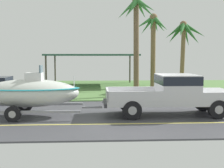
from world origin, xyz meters
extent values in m
cube|color=#424247|center=(0.00, 0.00, -0.03)|extent=(36.00, 8.00, 0.06)
cube|color=#567F42|center=(0.00, 11.00, 0.00)|extent=(36.00, 14.00, 0.11)
cube|color=#DBCC4C|center=(0.00, -1.80, 0.00)|extent=(34.20, 0.12, 0.01)
cube|color=silver|center=(1.54, -0.16, 0.63)|extent=(5.55, 1.98, 0.22)
cube|color=silver|center=(3.54, -0.16, 0.93)|extent=(1.55, 1.98, 0.38)
cube|color=silver|center=(1.93, -0.16, 1.28)|extent=(1.66, 1.98, 1.09)
cube|color=black|center=(1.93, -0.16, 1.60)|extent=(1.68, 2.00, 0.38)
cube|color=gray|center=(-0.07, -0.16, 0.76)|extent=(2.33, 1.98, 0.04)
cube|color=silver|center=(-0.07, 0.79, 0.96)|extent=(2.33, 0.08, 0.45)
cube|color=silver|center=(-0.07, -1.11, 0.96)|extent=(2.33, 0.08, 0.45)
cube|color=silver|center=(-1.19, -0.16, 0.96)|extent=(0.08, 1.98, 0.45)
cube|color=#333338|center=(-1.29, -0.16, 0.57)|extent=(0.12, 1.78, 0.16)
sphere|color=#B2B2B7|center=(-1.41, -0.16, 0.62)|extent=(0.10, 0.10, 0.10)
cylinder|color=black|center=(3.46, 0.71, 0.40)|extent=(0.80, 0.28, 0.80)
cylinder|color=#9E9EA3|center=(3.46, 0.71, 0.40)|extent=(0.36, 0.29, 0.36)
cylinder|color=black|center=(3.46, -1.04, 0.40)|extent=(0.80, 0.28, 0.80)
cylinder|color=#9E9EA3|center=(3.46, -1.04, 0.40)|extent=(0.36, 0.29, 0.36)
cylinder|color=black|center=(-0.18, 0.71, 0.40)|extent=(0.80, 0.28, 0.80)
cylinder|color=#9E9EA3|center=(-0.18, 0.71, 0.40)|extent=(0.36, 0.29, 0.36)
cylinder|color=black|center=(-0.18, -1.04, 0.40)|extent=(0.80, 0.28, 0.80)
cylinder|color=#9E9EA3|center=(-0.18, -1.04, 0.40)|extent=(0.36, 0.29, 0.36)
cube|color=gray|center=(-1.86, -0.16, 0.38)|extent=(0.90, 0.10, 0.08)
cube|color=gray|center=(-4.58, 0.82, 0.38)|extent=(4.54, 0.12, 0.10)
cube|color=gray|center=(-4.58, -1.14, 0.38)|extent=(4.54, 0.12, 0.10)
cylinder|color=black|center=(-5.03, 0.88, 0.32)|extent=(0.64, 0.22, 0.64)
cylinder|color=#9E9EA3|center=(-5.03, 0.88, 0.32)|extent=(0.29, 0.23, 0.29)
cylinder|color=black|center=(-5.03, -1.20, 0.32)|extent=(0.64, 0.22, 0.64)
cylinder|color=#9E9EA3|center=(-5.03, -1.20, 0.32)|extent=(0.29, 0.23, 0.29)
ellipsoid|color=silver|center=(-4.58, -0.16, 1.03)|extent=(4.30, 1.83, 1.21)
ellipsoid|color=teal|center=(-4.58, -0.16, 1.25)|extent=(4.39, 1.86, 0.12)
cube|color=silver|center=(-4.37, -0.16, 1.60)|extent=(0.70, 0.60, 0.65)
cube|color=slate|center=(-4.07, -0.16, 2.08)|extent=(0.06, 0.56, 0.36)
cylinder|color=silver|center=(-2.65, -0.16, 1.53)|extent=(0.04, 0.04, 0.50)
cylinder|color=black|center=(-6.50, 5.98, 0.33)|extent=(0.66, 0.22, 0.66)
cylinder|color=#9E9EA3|center=(-6.50, 5.98, 0.33)|extent=(0.30, 0.23, 0.30)
cylinder|color=black|center=(-6.50, 4.28, 0.33)|extent=(0.66, 0.22, 0.66)
cylinder|color=#9E9EA3|center=(-6.50, 4.28, 0.33)|extent=(0.30, 0.23, 0.30)
cylinder|color=#4C4238|center=(1.62, 15.56, 1.34)|extent=(0.14, 0.14, 2.68)
cylinder|color=#4C4238|center=(1.62, 10.41, 1.34)|extent=(0.14, 0.14, 2.68)
cylinder|color=#4C4238|center=(-5.67, 15.56, 1.34)|extent=(0.14, 0.14, 2.68)
cylinder|color=#4C4238|center=(-5.67, 10.41, 1.34)|extent=(0.14, 0.14, 2.68)
cube|color=#2D5647|center=(-2.02, 12.98, 2.75)|extent=(7.79, 5.65, 0.14)
cylinder|color=brown|center=(0.97, 6.28, 3.14)|extent=(0.35, 0.74, 6.29)
cone|color=#387A38|center=(1.55, 6.26, 5.73)|extent=(1.38, 0.35, 1.31)
cone|color=#387A38|center=(1.36, 6.90, 5.78)|extent=(1.15, 1.56, 1.25)
cone|color=#387A38|center=(0.68, 6.98, 5.81)|extent=(0.96, 1.70, 1.22)
cone|color=#387A38|center=(0.36, 6.37, 5.69)|extent=(1.45, 0.50, 1.39)
cone|color=#387A38|center=(0.69, 5.84, 5.80)|extent=(1.06, 1.35, 1.26)
cone|color=#387A38|center=(1.41, 5.49, 5.81)|extent=(1.20, 1.84, 1.19)
sphere|color=brown|center=(0.97, 6.28, 6.28)|extent=(0.56, 0.56, 0.56)
cylinder|color=brown|center=(3.09, 11.42, 2.93)|extent=(0.40, 0.51, 5.86)
cone|color=#387A38|center=(3.58, 11.47, 5.27)|extent=(1.29, 0.50, 1.41)
cone|color=#387A38|center=(3.39, 11.99, 5.31)|extent=(1.08, 1.58, 1.41)
cone|color=#387A38|center=(2.66, 11.93, 5.19)|extent=(1.25, 1.40, 1.55)
cone|color=#387A38|center=(2.37, 11.47, 5.41)|extent=(1.67, 0.48, 1.21)
cone|color=#387A38|center=(2.87, 11.02, 5.29)|extent=(0.85, 1.18, 1.33)
cone|color=#387A38|center=(3.53, 10.82, 5.29)|extent=(1.34, 1.63, 1.45)
sphere|color=brown|center=(3.09, 11.42, 5.86)|extent=(0.64, 0.64, 0.64)
cylinder|color=brown|center=(4.94, 9.14, 2.53)|extent=(0.33, 0.69, 5.07)
cone|color=#286028|center=(5.75, 9.08, 4.60)|extent=(1.83, 0.49, 1.23)
cone|color=#286028|center=(5.34, 9.69, 4.27)|extent=(1.24, 1.52, 1.79)
cone|color=#286028|center=(4.58, 9.84, 4.39)|extent=(1.22, 1.83, 1.64)
cone|color=#286028|center=(4.27, 9.12, 4.53)|extent=(1.55, 0.38, 1.31)
cone|color=#286028|center=(4.61, 8.37, 4.56)|extent=(1.12, 1.89, 1.33)
cone|color=#286028|center=(5.31, 8.44, 4.30)|extent=(1.23, 1.84, 1.81)
sphere|color=brown|center=(4.94, 9.14, 5.05)|extent=(0.52, 0.52, 0.52)
camera|label=1|loc=(-1.66, -12.99, 2.64)|focal=46.87mm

